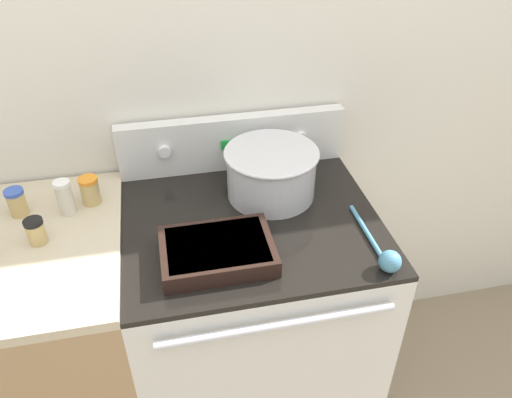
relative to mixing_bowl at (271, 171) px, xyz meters
name	(u,v)px	position (x,y,z in m)	size (l,w,h in m)	color
kitchen_wall	(228,76)	(-0.09, 0.26, 0.22)	(8.00, 0.05, 2.50)	silver
stove_range	(252,320)	(-0.09, -0.12, -0.56)	(0.78, 0.71, 0.94)	silver
control_panel	(233,142)	(-0.09, 0.20, 0.01)	(0.78, 0.07, 0.19)	silver
side_counter	(65,350)	(-0.74, -0.12, -0.55)	(0.51, 0.68, 0.95)	tan
mixing_bowl	(271,171)	(0.00, 0.00, 0.00)	(0.30, 0.30, 0.16)	silver
casserole_dish	(217,250)	(-0.22, -0.27, -0.06)	(0.31, 0.22, 0.05)	black
ladle	(386,256)	(0.23, -0.39, -0.06)	(0.06, 0.31, 0.06)	teal
spice_jar_orange_cap	(90,190)	(-0.57, 0.05, -0.03)	(0.06, 0.06, 0.09)	tan
spice_jar_white_cap	(65,197)	(-0.64, 0.02, -0.02)	(0.05, 0.05, 0.11)	beige
spice_jar_black_cap	(36,231)	(-0.71, -0.11, -0.04)	(0.05, 0.05, 0.08)	tan
spice_jar_blue_cap	(17,202)	(-0.78, 0.04, -0.03)	(0.06, 0.06, 0.09)	tan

